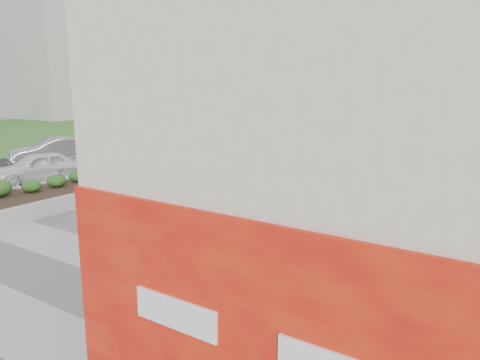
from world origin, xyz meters
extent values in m
plane|color=gray|center=(0.00, 0.00, 0.00)|extent=(160.00, 160.00, 0.00)
cube|color=#A8A8AD|center=(0.00, 3.00, 0.01)|extent=(8.00, 36.00, 0.01)
cube|color=beige|center=(7.00, 9.00, 4.00)|extent=(6.00, 24.00, 8.00)
cube|color=red|center=(4.02, 9.00, 1.50)|extent=(0.12, 24.00, 3.00)
cube|color=red|center=(7.00, -3.02, 1.50)|extent=(6.00, 0.12, 3.00)
cube|color=#9E9EA0|center=(-5.50, 15.85, 0.28)|extent=(3.00, 0.30, 0.55)
cube|color=#9E9EA0|center=(-6.85, 7.00, 0.28)|extent=(0.30, 18.00, 0.55)
cube|color=#9E9EA0|center=(-4.15, 7.00, 0.28)|extent=(0.30, 18.00, 0.55)
cube|color=#2D2116|center=(-5.50, 7.00, 0.25)|extent=(2.40, 17.40, 0.50)
cube|color=black|center=(-12.00, 7.00, 0.00)|extent=(10.00, 40.00, 0.00)
cylinder|color=black|center=(-7.30, 17.50, 2.10)|extent=(0.12, 0.12, 4.20)
cube|color=black|center=(-7.12, 17.50, 3.75)|extent=(0.18, 0.28, 0.80)
cylinder|color=black|center=(-16.50, 17.00, 2.10)|extent=(0.12, 0.12, 4.20)
cube|color=black|center=(-16.32, 17.00, 3.75)|extent=(0.18, 0.28, 0.80)
cube|color=#ADAAA3|center=(-45.00, 30.00, 11.00)|extent=(18.00, 12.00, 22.00)
cube|color=#ADAAA3|center=(-5.00, 55.00, 10.00)|extent=(16.00, 12.00, 20.00)
cylinder|color=#595654|center=(0.50, 3.00, 0.00)|extent=(0.44, 0.44, 0.01)
cube|color=black|center=(0.37, 3.19, 0.07)|extent=(0.27, 0.74, 0.02)
imported|color=#2B2A2F|center=(0.37, 3.19, 0.69)|extent=(0.49, 0.36, 1.24)
sphere|color=#1737C5|center=(0.37, 3.19, 1.27)|extent=(0.23, 0.23, 0.23)
imported|color=white|center=(-9.41, 4.81, 0.68)|extent=(2.55, 4.26, 1.36)
imported|color=#95989C|center=(-12.51, 7.77, 0.74)|extent=(3.03, 4.76, 1.48)
camera|label=1|loc=(9.96, -7.41, 4.60)|focal=35.00mm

